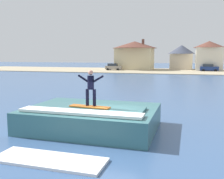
% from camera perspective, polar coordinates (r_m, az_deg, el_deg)
% --- Properties ---
extents(ground_plane, '(260.00, 260.00, 0.00)m').
position_cam_1_polar(ground_plane, '(12.21, -0.36, -10.32)').
color(ground_plane, '#395885').
extents(wave_crest, '(6.55, 4.72, 1.25)m').
position_cam_1_polar(wave_crest, '(13.23, -4.64, -6.28)').
color(wave_crest, '#36696E').
rests_on(wave_crest, ground_plane).
extents(surfboard, '(2.10, 0.63, 0.06)m').
position_cam_1_polar(surfboard, '(12.52, -5.00, -3.84)').
color(surfboard, orange).
rests_on(surfboard, wave_crest).
extents(surfer, '(1.32, 0.32, 1.75)m').
position_cam_1_polar(surfer, '(12.41, -4.77, 0.80)').
color(surfer, black).
rests_on(surfer, surfboard).
extents(shoreline_bank, '(120.00, 23.00, 0.13)m').
position_cam_1_polar(shoreline_bank, '(65.38, 13.69, 4.03)').
color(shoreline_bank, tan).
rests_on(shoreline_bank, ground_plane).
extents(car_near_shore, '(4.20, 2.09, 1.86)m').
position_cam_1_polar(car_near_shore, '(66.66, 0.32, 5.06)').
color(car_near_shore, gray).
rests_on(car_near_shore, ground_plane).
extents(car_far_shore, '(4.24, 2.13, 1.86)m').
position_cam_1_polar(car_far_shore, '(66.45, 20.81, 4.57)').
color(car_far_shore, navy).
rests_on(car_far_shore, ground_plane).
extents(house_with_chimney, '(12.09, 12.09, 8.19)m').
position_cam_1_polar(house_with_chimney, '(70.24, 5.08, 8.06)').
color(house_with_chimney, beige).
rests_on(house_with_chimney, ground_plane).
extents(house_gabled_white, '(7.82, 7.82, 7.55)m').
position_cam_1_polar(house_gabled_white, '(70.29, 20.79, 7.26)').
color(house_gabled_white, beige).
rests_on(house_gabled_white, ground_plane).
extents(house_small_cottage, '(7.24, 7.24, 6.72)m').
position_cam_1_polar(house_small_cottage, '(72.58, 15.23, 7.22)').
color(house_small_cottage, beige).
rests_on(house_small_cottage, ground_plane).
extents(whitewater_patch, '(4.10, 1.39, 0.10)m').
position_cam_1_polar(whitewater_patch, '(9.71, -13.84, -15.01)').
color(whitewater_patch, white).
rests_on(whitewater_patch, ground_plane).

